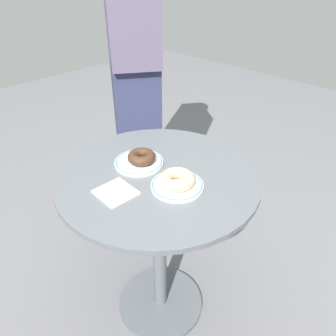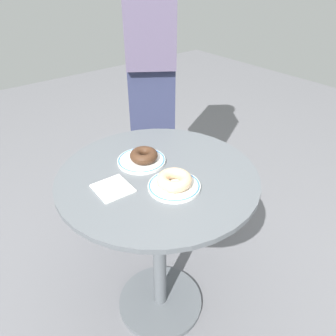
{
  "view_description": "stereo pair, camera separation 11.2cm",
  "coord_description": "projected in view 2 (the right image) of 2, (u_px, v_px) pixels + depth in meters",
  "views": [
    {
      "loc": [
        0.67,
        -0.64,
        1.37
      ],
      "look_at": [
        0.02,
        0.03,
        0.75
      ],
      "focal_mm": 34.77,
      "sensor_mm": 36.0,
      "label": 1
    },
    {
      "loc": [
        0.75,
        -0.56,
        1.37
      ],
      "look_at": [
        0.02,
        0.03,
        0.75
      ],
      "focal_mm": 34.77,
      "sensor_mm": 36.0,
      "label": 2
    }
  ],
  "objects": [
    {
      "name": "plate_left",
      "position": [
        142.0,
        160.0,
        1.19
      ],
      "size": [
        0.18,
        0.18,
        0.01
      ],
      "color": "white",
      "rests_on": "cafe_table"
    },
    {
      "name": "cafe_table",
      "position": [
        159.0,
        224.0,
        1.26
      ],
      "size": [
        0.7,
        0.7,
        0.73
      ],
      "color": "#565B60",
      "rests_on": "ground"
    },
    {
      "name": "paper_napkin",
      "position": [
        113.0,
        188.0,
        1.05
      ],
      "size": [
        0.12,
        0.12,
        0.01
      ],
      "primitive_type": "cube",
      "rotation": [
        0.0,
        0.0,
        -0.05
      ],
      "color": "white",
      "rests_on": "cafe_table"
    },
    {
      "name": "person_figure",
      "position": [
        151.0,
        78.0,
        1.66
      ],
      "size": [
        0.49,
        0.43,
        1.73
      ],
      "color": "#2D3351",
      "rests_on": "ground"
    },
    {
      "name": "donut_glazed",
      "position": [
        174.0,
        180.0,
        1.04
      ],
      "size": [
        0.15,
        0.15,
        0.04
      ],
      "primitive_type": "torus",
      "rotation": [
        0.0,
        0.0,
        4.41
      ],
      "color": "#E0B789",
      "rests_on": "plate_right"
    },
    {
      "name": "plate_right",
      "position": [
        174.0,
        186.0,
        1.06
      ],
      "size": [
        0.17,
        0.17,
        0.01
      ],
      "color": "white",
      "rests_on": "cafe_table"
    },
    {
      "name": "ground_plane",
      "position": [
        161.0,
        304.0,
        1.54
      ],
      "size": [
        7.0,
        7.0,
        0.02
      ],
      "primitive_type": "cube",
      "color": "slate"
    },
    {
      "name": "donut_chocolate",
      "position": [
        144.0,
        155.0,
        1.17
      ],
      "size": [
        0.12,
        0.12,
        0.04
      ],
      "primitive_type": "torus",
      "rotation": [
        0.0,
        0.0,
        1.36
      ],
      "color": "#422819",
      "rests_on": "plate_left"
    }
  ]
}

